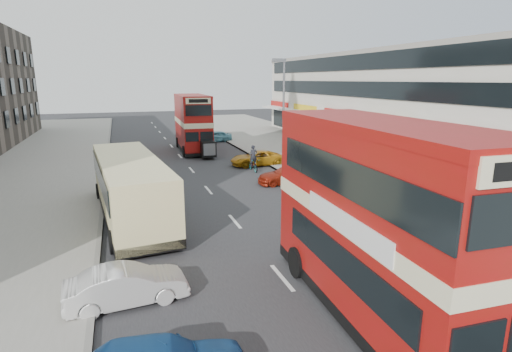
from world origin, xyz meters
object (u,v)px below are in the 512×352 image
object	(u,v)px
street_lamp	(283,106)
car_right_a	(288,175)
bus_main	(381,221)
pedestrian_near	(328,165)
bus_second	(193,123)
cyclist	(253,163)
car_left_front	(127,286)
car_right_c	(215,136)
coach	(130,186)
car_right_b	(257,158)

from	to	relation	value
street_lamp	car_right_a	bearing A→B (deg)	-106.56
bus_main	pedestrian_near	size ratio (longest dim) A/B	5.12
bus_second	cyclist	size ratio (longest dim) A/B	4.81
car_left_front	car_right_c	size ratio (longest dim) A/B	1.01
coach	car_right_c	bearing A→B (deg)	61.86
car_right_a	street_lamp	bearing A→B (deg)	167.38
bus_main	car_left_front	world-z (taller)	bus_main
street_lamp	coach	size ratio (longest dim) A/B	0.76
pedestrian_near	bus_main	bearing A→B (deg)	54.14
car_right_c	cyclist	xyz separation A→B (m)	(-0.59, -15.07, 0.03)
coach	car_right_a	size ratio (longest dim) A/B	2.66
bus_second	car_right_a	xyz separation A→B (m)	(3.65, -14.38, -2.10)
coach	cyclist	distance (m)	12.12
bus_main	pedestrian_near	bearing A→B (deg)	-111.15
bus_second	pedestrian_near	xyz separation A→B (m)	(6.41, -14.59, -1.56)
coach	pedestrian_near	distance (m)	13.22
bus_main	street_lamp	bearing A→B (deg)	-101.90
car_left_front	bus_main	bearing A→B (deg)	-117.64
cyclist	coach	bearing A→B (deg)	-138.69
car_right_a	cyclist	distance (m)	4.38
street_lamp	car_right_b	distance (m)	4.85
car_right_b	car_right_a	bearing A→B (deg)	0.80
car_right_c	cyclist	size ratio (longest dim) A/B	1.85
bus_second	coach	world-z (taller)	bus_second
car_left_front	car_right_a	bearing A→B (deg)	-45.76
pedestrian_near	cyclist	size ratio (longest dim) A/B	1.00
coach	car_right_a	distance (m)	10.71
coach	car_right_b	size ratio (longest dim) A/B	2.57
car_left_front	cyclist	bearing A→B (deg)	-34.87
bus_main	car_right_a	distance (m)	15.41
bus_main	car_right_c	bearing A→B (deg)	-92.99
coach	car_right_a	xyz separation A→B (m)	(9.96, 3.81, -1.06)
coach	car_right_b	bearing A→B (deg)	39.46
coach	pedestrian_near	size ratio (longest dim) A/B	5.53
bus_main	bus_second	distance (m)	29.19
street_lamp	car_left_front	size ratio (longest dim) A/B	2.25
street_lamp	cyclist	xyz separation A→B (m)	(-2.18, 0.21, -4.14)
bus_second	car_right_c	distance (m)	6.29
street_lamp	bus_main	world-z (taller)	street_lamp
street_lamp	bus_main	size ratio (longest dim) A/B	0.82
bus_second	street_lamp	bearing A→B (deg)	117.37
car_left_front	street_lamp	bearing A→B (deg)	-40.66
car_right_c	pedestrian_near	world-z (taller)	pedestrian_near
bus_second	car_right_c	world-z (taller)	bus_second
car_right_a	car_right_b	world-z (taller)	car_right_a
car_right_b	coach	bearing A→B (deg)	-45.06
bus_main	car_left_front	size ratio (longest dim) A/B	2.76
bus_main	coach	bearing A→B (deg)	-57.60
car_right_b	car_left_front	bearing A→B (deg)	-29.92
car_right_c	pedestrian_near	size ratio (longest dim) A/B	1.85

